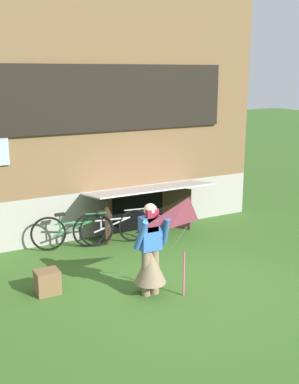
# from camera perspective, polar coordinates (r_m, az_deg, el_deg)

# --- Properties ---
(ground_plane) EXTENTS (60.00, 60.00, 0.00)m
(ground_plane) POSITION_cam_1_polar(r_m,az_deg,el_deg) (8.27, 3.59, -11.14)
(ground_plane) COLOR #386023
(log_house) EXTENTS (7.54, 6.14, 5.36)m
(log_house) POSITION_cam_1_polar(r_m,az_deg,el_deg) (12.51, -9.85, 10.06)
(log_house) COLOR #9E998E
(log_house) RESTS_ON ground_plane
(person) EXTENTS (0.61, 0.52, 1.54)m
(person) POSITION_cam_1_polar(r_m,az_deg,el_deg) (7.72, 0.11, -7.79)
(person) COLOR #7F6B51
(person) RESTS_ON ground_plane
(kite) EXTENTS (0.96, 0.87, 1.64)m
(kite) POSITION_cam_1_polar(r_m,az_deg,el_deg) (7.26, 4.66, -3.80)
(kite) COLOR #E54C7F
(kite) RESTS_ON ground_plane
(bicycle_silver) EXTENTS (1.67, 0.30, 0.77)m
(bicycle_silver) POSITION_cam_1_polar(r_m,az_deg,el_deg) (10.05, -4.48, -4.19)
(bicycle_silver) COLOR black
(bicycle_silver) RESTS_ON ground_plane
(bicycle_green) EXTENTS (1.65, 0.45, 0.77)m
(bicycle_green) POSITION_cam_1_polar(r_m,az_deg,el_deg) (9.89, -9.17, -4.63)
(bicycle_green) COLOR black
(bicycle_green) RESTS_ON ground_plane
(wooden_crate) EXTENTS (0.38, 0.32, 0.40)m
(wooden_crate) POSITION_cam_1_polar(r_m,az_deg,el_deg) (8.10, -12.08, -10.45)
(wooden_crate) COLOR brown
(wooden_crate) RESTS_ON ground_plane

